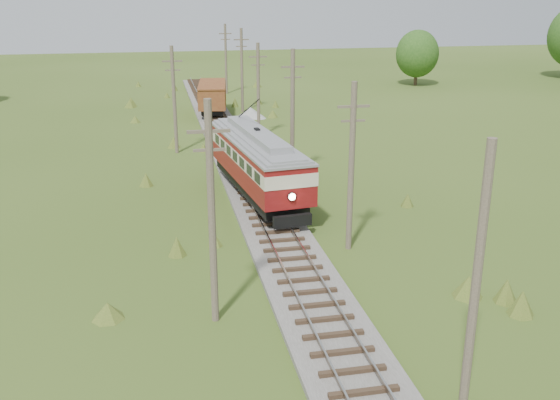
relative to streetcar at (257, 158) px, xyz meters
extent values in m
cube|color=#605B54|center=(0.00, 7.34, -2.64)|extent=(3.60, 96.00, 0.25)
cube|color=#726659|center=(-0.72, 7.34, -2.28)|extent=(0.08, 96.00, 0.17)
cube|color=#726659|center=(0.72, 7.34, -2.28)|extent=(0.08, 96.00, 0.17)
cube|color=#2D2116|center=(0.00, 7.34, -2.43)|extent=(2.40, 96.00, 0.16)
cube|color=black|center=(0.00, 0.00, -1.72)|extent=(3.96, 12.06, 0.48)
cube|color=maroon|center=(0.00, 0.00, -0.65)|extent=(4.53, 13.13, 1.18)
cube|color=beige|center=(0.00, 0.00, 0.32)|extent=(4.57, 13.20, 0.75)
cube|color=black|center=(0.00, 0.00, 0.32)|extent=(4.53, 12.63, 0.59)
cube|color=maroon|center=(0.00, 0.00, 0.85)|extent=(4.53, 13.13, 0.32)
cube|color=gray|center=(0.00, 0.00, 1.21)|extent=(4.61, 13.27, 0.41)
cube|color=gray|center=(0.00, 0.00, 1.57)|extent=(2.51, 9.74, 0.43)
sphere|color=#FFF2BF|center=(0.79, -6.46, -0.49)|extent=(0.39, 0.39, 0.39)
cylinder|color=black|center=(-0.23, 1.92, 2.78)|extent=(0.67, 4.97, 2.07)
cylinder|color=black|center=(-0.21, -4.93, -1.77)|extent=(0.23, 0.87, 0.86)
cylinder|color=black|center=(1.39, -4.73, -1.77)|extent=(0.23, 0.87, 0.86)
cylinder|color=black|center=(-1.39, 4.74, -1.77)|extent=(0.23, 0.87, 0.86)
cylinder|color=black|center=(0.21, 4.93, -1.77)|extent=(0.23, 0.87, 0.86)
cube|color=black|center=(0.00, 28.92, -1.84)|extent=(3.05, 7.72, 0.52)
cube|color=brown|center=(0.00, 28.92, -0.53)|extent=(3.68, 8.62, 2.09)
cube|color=brown|center=(0.00, 28.92, 0.56)|extent=(3.76, 8.79, 0.13)
cylinder|color=black|center=(-1.07, 26.53, -1.79)|extent=(0.22, 0.84, 0.84)
cylinder|color=black|center=(0.48, 26.34, -1.79)|extent=(0.22, 0.84, 0.84)
cylinder|color=black|center=(-0.48, 31.50, -1.79)|extent=(0.22, 0.84, 0.84)
cylinder|color=black|center=(1.07, 31.32, -1.79)|extent=(0.22, 0.84, 0.84)
cone|color=gray|center=(3.75, 27.13, -2.23)|extent=(2.86, 2.86, 1.07)
cone|color=gray|center=(4.47, 26.24, -2.45)|extent=(1.61, 1.61, 0.63)
cylinder|color=brown|center=(3.10, -21.66, 1.64)|extent=(0.30, 0.30, 8.80)
cylinder|color=brown|center=(3.30, -8.66, 1.54)|extent=(0.30, 0.30, 8.60)
cube|color=brown|center=(3.30, -8.66, 4.64)|extent=(1.60, 0.12, 0.12)
cube|color=brown|center=(3.30, -8.66, 3.94)|extent=(1.20, 0.10, 0.10)
cylinder|color=brown|center=(3.20, 4.34, 1.74)|extent=(0.30, 0.30, 9.00)
cube|color=brown|center=(3.20, 4.34, 5.04)|extent=(1.60, 0.12, 0.12)
cube|color=brown|center=(3.20, 4.34, 4.34)|extent=(1.20, 0.10, 0.10)
cylinder|color=brown|center=(3.00, 17.34, 1.44)|extent=(0.30, 0.30, 8.40)
cube|color=brown|center=(3.00, 17.34, 4.44)|extent=(1.60, 0.12, 0.12)
cube|color=brown|center=(3.00, 17.34, 3.74)|extent=(1.20, 0.10, 0.10)
cylinder|color=brown|center=(3.40, 30.34, 1.69)|extent=(0.30, 0.30, 8.90)
cube|color=brown|center=(3.40, 30.34, 4.94)|extent=(1.60, 0.12, 0.12)
cube|color=brown|center=(3.40, 30.34, 4.24)|extent=(1.20, 0.10, 0.10)
cylinder|color=brown|center=(3.20, 43.34, 1.59)|extent=(0.30, 0.30, 8.70)
cube|color=brown|center=(3.20, 43.34, 4.74)|extent=(1.60, 0.12, 0.12)
cube|color=brown|center=(3.20, 43.34, 4.04)|extent=(1.20, 0.10, 0.10)
cylinder|color=brown|center=(-4.20, -14.66, 1.74)|extent=(0.30, 0.30, 9.00)
cube|color=brown|center=(-4.20, -14.66, 5.04)|extent=(1.60, 0.12, 0.12)
cube|color=brown|center=(-4.20, -14.66, 4.34)|extent=(1.20, 0.10, 0.10)
cylinder|color=brown|center=(-4.50, 13.34, 1.54)|extent=(0.30, 0.30, 8.60)
cube|color=brown|center=(-4.50, 13.34, 4.64)|extent=(1.60, 0.12, 0.12)
cube|color=brown|center=(-4.50, 13.34, 3.94)|extent=(1.20, 0.10, 0.10)
cylinder|color=#38281C|center=(30.00, 45.34, -1.50)|extent=(0.50, 0.50, 2.52)
ellipsoid|color=#214A16|center=(30.00, 45.34, 1.58)|extent=(5.88, 5.88, 6.47)
camera|label=1|loc=(-6.09, -37.15, 9.96)|focal=40.00mm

